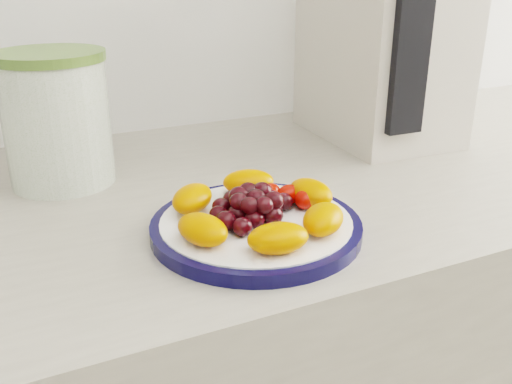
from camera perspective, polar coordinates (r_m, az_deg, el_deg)
name	(u,v)px	position (r m, az deg, el deg)	size (l,w,h in m)	color
plate_rim	(256,227)	(0.63, 0.00, -3.55)	(0.23, 0.23, 0.01)	black
plate_face	(256,227)	(0.63, 0.00, -3.47)	(0.21, 0.21, 0.02)	white
canister	(57,124)	(0.80, -19.24, 6.48)	(0.14, 0.14, 0.16)	#3A5C18
canister_lid	(48,56)	(0.78, -20.08, 12.67)	(0.14, 0.14, 0.01)	#506B2D
appliance_body	(382,39)	(0.98, 12.49, 14.75)	(0.18, 0.26, 0.32)	beige
appliance_panel	(410,49)	(0.84, 15.18, 13.64)	(0.06, 0.02, 0.24)	black
fruit_plate	(260,206)	(0.63, 0.37, -1.40)	(0.20, 0.20, 0.04)	#D05700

